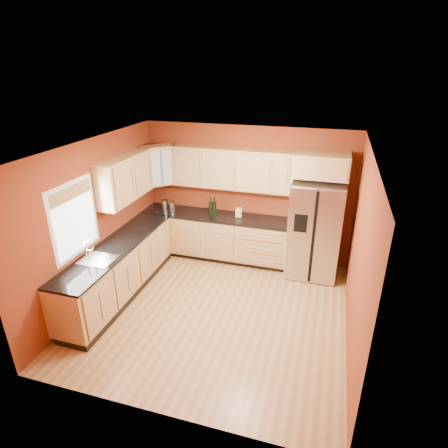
# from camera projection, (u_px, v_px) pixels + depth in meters

# --- Properties ---
(floor) EXTENTS (4.00, 4.00, 0.00)m
(floor) POSITION_uv_depth(u_px,v_px,m) (216.00, 310.00, 5.98)
(floor) COLOR #99663B
(floor) RESTS_ON ground
(ceiling) EXTENTS (4.00, 4.00, 0.00)m
(ceiling) POSITION_uv_depth(u_px,v_px,m) (214.00, 148.00, 4.93)
(ceiling) COLOR silver
(ceiling) RESTS_ON wall_back
(wall_back) EXTENTS (4.00, 0.04, 2.60)m
(wall_back) POSITION_uv_depth(u_px,v_px,m) (247.00, 194.00, 7.21)
(wall_back) COLOR maroon
(wall_back) RESTS_ON floor
(wall_front) EXTENTS (4.00, 0.04, 2.60)m
(wall_front) POSITION_uv_depth(u_px,v_px,m) (153.00, 321.00, 3.70)
(wall_front) COLOR maroon
(wall_front) RESTS_ON floor
(wall_left) EXTENTS (0.04, 4.00, 2.60)m
(wall_left) POSITION_uv_depth(u_px,v_px,m) (96.00, 222.00, 5.98)
(wall_left) COLOR maroon
(wall_left) RESTS_ON floor
(wall_right) EXTENTS (0.04, 4.00, 2.60)m
(wall_right) POSITION_uv_depth(u_px,v_px,m) (359.00, 256.00, 4.94)
(wall_right) COLOR maroon
(wall_right) RESTS_ON floor
(base_cabinets_back) EXTENTS (2.90, 0.60, 0.88)m
(base_cabinets_back) POSITION_uv_depth(u_px,v_px,m) (215.00, 237.00, 7.44)
(base_cabinets_back) COLOR tan
(base_cabinets_back) RESTS_ON floor
(base_cabinets_left) EXTENTS (0.60, 2.80, 0.88)m
(base_cabinets_left) POSITION_uv_depth(u_px,v_px,m) (119.00, 271.00, 6.24)
(base_cabinets_left) COLOR tan
(base_cabinets_left) RESTS_ON floor
(countertop_back) EXTENTS (2.90, 0.62, 0.04)m
(countertop_back) POSITION_uv_depth(u_px,v_px,m) (215.00, 216.00, 7.24)
(countertop_back) COLOR black
(countertop_back) RESTS_ON base_cabinets_back
(countertop_left) EXTENTS (0.62, 2.80, 0.04)m
(countertop_left) POSITION_uv_depth(u_px,v_px,m) (116.00, 246.00, 6.06)
(countertop_left) COLOR black
(countertop_left) RESTS_ON base_cabinets_left
(upper_cabinets_back) EXTENTS (2.30, 0.33, 0.75)m
(upper_cabinets_back) POSITION_uv_depth(u_px,v_px,m) (232.00, 169.00, 6.92)
(upper_cabinets_back) COLOR tan
(upper_cabinets_back) RESTS_ON wall_back
(upper_cabinets_left) EXTENTS (0.33, 1.35, 0.75)m
(upper_cabinets_left) POSITION_uv_depth(u_px,v_px,m) (125.00, 178.00, 6.36)
(upper_cabinets_left) COLOR tan
(upper_cabinets_left) RESTS_ON wall_left
(corner_upper_cabinet) EXTENTS (0.67, 0.67, 0.75)m
(corner_upper_cabinet) POSITION_uv_depth(u_px,v_px,m) (158.00, 165.00, 7.15)
(corner_upper_cabinet) COLOR tan
(corner_upper_cabinet) RESTS_ON wall_back
(over_fridge_cabinet) EXTENTS (0.92, 0.60, 0.40)m
(over_fridge_cabinet) POSITION_uv_depth(u_px,v_px,m) (322.00, 165.00, 6.30)
(over_fridge_cabinet) COLOR tan
(over_fridge_cabinet) RESTS_ON wall_back
(refrigerator) EXTENTS (0.90, 0.75, 1.78)m
(refrigerator) POSITION_uv_depth(u_px,v_px,m) (315.00, 229.00, 6.70)
(refrigerator) COLOR #B4B4B9
(refrigerator) RESTS_ON floor
(window) EXTENTS (0.03, 0.90, 1.00)m
(window) POSITION_uv_depth(u_px,v_px,m) (75.00, 219.00, 5.43)
(window) COLOR white
(window) RESTS_ON wall_left
(sink_faucet) EXTENTS (0.50, 0.42, 0.30)m
(sink_faucet) POSITION_uv_depth(u_px,v_px,m) (97.00, 251.00, 5.55)
(sink_faucet) COLOR white
(sink_faucet) RESTS_ON countertop_left
(canister_left) EXTENTS (0.15, 0.15, 0.19)m
(canister_left) POSITION_uv_depth(u_px,v_px,m) (172.00, 207.00, 7.39)
(canister_left) COLOR #B4B4B9
(canister_left) RESTS_ON countertop_back
(canister_right) EXTENTS (0.14, 0.14, 0.21)m
(canister_right) POSITION_uv_depth(u_px,v_px,m) (165.00, 205.00, 7.45)
(canister_right) COLOR #B4B4B9
(canister_right) RESTS_ON countertop_back
(wine_bottle_a) EXTENTS (0.10, 0.10, 0.36)m
(wine_bottle_a) POSITION_uv_depth(u_px,v_px,m) (214.00, 206.00, 7.18)
(wine_bottle_a) COLOR black
(wine_bottle_a) RESTS_ON countertop_back
(wine_bottle_b) EXTENTS (0.09, 0.09, 0.35)m
(wine_bottle_b) POSITION_uv_depth(u_px,v_px,m) (211.00, 206.00, 7.18)
(wine_bottle_b) COLOR black
(wine_bottle_b) RESTS_ON countertop_back
(knife_block) EXTENTS (0.12, 0.11, 0.20)m
(knife_block) POSITION_uv_depth(u_px,v_px,m) (239.00, 212.00, 7.10)
(knife_block) COLOR tan
(knife_block) RESTS_ON countertop_back
(soap_dispenser) EXTENTS (0.06, 0.06, 0.18)m
(soap_dispenser) POSITION_uv_depth(u_px,v_px,m) (237.00, 212.00, 7.12)
(soap_dispenser) COLOR white
(soap_dispenser) RESTS_ON countertop_back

